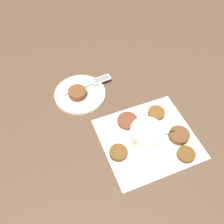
{
  "coord_description": "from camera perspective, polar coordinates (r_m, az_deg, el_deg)",
  "views": [
    {
      "loc": [
        0.21,
        0.38,
        0.72
      ],
      "look_at": [
        0.12,
        -0.14,
        0.02
      ],
      "focal_mm": 42.0,
      "sensor_mm": 36.0,
      "label": 1
    }
  ],
  "objects": [
    {
      "name": "serving_plate",
      "position": [
        0.96,
        -6.98,
        4.03
      ],
      "size": [
        0.18,
        0.18,
        0.02
      ],
      "color": "silver",
      "rests_on": "ground_plane"
    },
    {
      "name": "ground_plane",
      "position": [
        0.85,
        9.66,
        -7.12
      ],
      "size": [
        4.0,
        4.0,
        0.0
      ],
      "primitive_type": "plane",
      "color": "#4C3828"
    },
    {
      "name": "fork",
      "position": [
        0.97,
        -4.33,
        6.36
      ],
      "size": [
        0.19,
        0.08,
        0.0
      ],
      "color": "silver",
      "rests_on": "serving_plate"
    },
    {
      "name": "fritter_1",
      "position": [
        0.87,
        3.38,
        -1.92
      ],
      "size": [
        0.07,
        0.07,
        0.01
      ],
      "color": "brown",
      "rests_on": "napkin"
    },
    {
      "name": "fritter_3",
      "position": [
        0.9,
        9.62,
        -0.2
      ],
      "size": [
        0.06,
        0.06,
        0.02
      ],
      "color": "brown",
      "rests_on": "napkin"
    },
    {
      "name": "sauce_bowl",
      "position": [
        0.82,
        7.41,
        -5.23
      ],
      "size": [
        0.14,
        0.1,
        0.11
      ],
      "color": "silver",
      "rests_on": "napkin"
    },
    {
      "name": "fritter_0",
      "position": [
        0.87,
        14.4,
        -4.92
      ],
      "size": [
        0.07,
        0.07,
        0.02
      ],
      "color": "brown",
      "rests_on": "napkin"
    },
    {
      "name": "napkin",
      "position": [
        0.85,
        7.86,
        -5.74
      ],
      "size": [
        0.34,
        0.32,
        0.0
      ],
      "color": "white",
      "rests_on": "ground_plane"
    },
    {
      "name": "fritter_on_plate",
      "position": [
        0.94,
        -7.56,
        4.22
      ],
      "size": [
        0.07,
        0.07,
        0.02
      ],
      "color": "brown",
      "rests_on": "serving_plate"
    },
    {
      "name": "fritter_2",
      "position": [
        0.84,
        15.82,
        -8.85
      ],
      "size": [
        0.06,
        0.06,
        0.01
      ],
      "color": "brown",
      "rests_on": "napkin"
    },
    {
      "name": "fritter_4",
      "position": [
        0.81,
        1.4,
        -8.83
      ],
      "size": [
        0.06,
        0.06,
        0.02
      ],
      "color": "brown",
      "rests_on": "napkin"
    }
  ]
}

